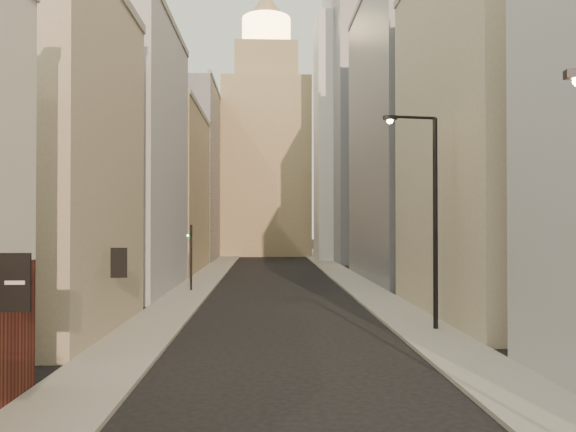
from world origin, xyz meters
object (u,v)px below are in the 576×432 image
at_px(streetlamp_mid, 430,209).
at_px(traffic_light_left, 191,246).
at_px(clock_tower, 266,148).
at_px(white_tower, 344,128).

xyz_separation_m(streetlamp_mid, traffic_light_left, (-13.31, 15.75, -2.41)).
bearing_deg(clock_tower, traffic_light_left, -96.24).
distance_m(white_tower, traffic_light_left, 42.93).
xyz_separation_m(white_tower, streetlamp_mid, (-3.22, -52.32, -12.81)).
bearing_deg(white_tower, traffic_light_left, -114.32).
height_order(white_tower, streetlamp_mid, white_tower).
bearing_deg(streetlamp_mid, white_tower, 78.38).
bearing_deg(traffic_light_left, white_tower, -91.75).
bearing_deg(clock_tower, white_tower, -51.84).
relative_size(clock_tower, streetlamp_mid, 4.42).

